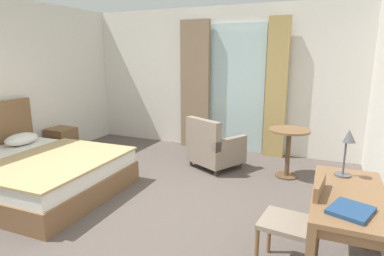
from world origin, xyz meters
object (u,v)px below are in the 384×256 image
object	(u,v)px
armchair_by_window	(214,148)
closed_book	(351,210)
writing_desk	(348,205)
desk_lamp	(348,145)
nightstand	(62,142)
round_cafe_table	(289,142)
bed	(33,172)
desk_chair	(299,220)

from	to	relation	value
armchair_by_window	closed_book	bearing A→B (deg)	-52.30
writing_desk	desk_lamp	world-z (taller)	desk_lamp
nightstand	round_cafe_table	bearing A→B (deg)	8.72
nightstand	writing_desk	xyz separation A→B (m)	(4.62, -1.57, 0.40)
bed	desk_chair	bearing A→B (deg)	-5.56
nightstand	desk_lamp	bearing A→B (deg)	-14.69
nightstand	desk_chair	world-z (taller)	desk_chair
nightstand	writing_desk	bearing A→B (deg)	-18.71
bed	closed_book	bearing A→B (deg)	-8.68
nightstand	round_cafe_table	xyz separation A→B (m)	(3.90, 0.60, 0.28)
desk_chair	round_cafe_table	world-z (taller)	desk_chair
bed	round_cafe_table	distance (m)	3.63
desk_chair	closed_book	size ratio (longest dim) A/B	3.01
desk_lamp	armchair_by_window	size ratio (longest dim) A/B	0.46
desk_chair	desk_lamp	xyz separation A→B (m)	(0.32, 0.46, 0.56)
desk_lamp	closed_book	distance (m)	0.76
desk_lamp	closed_book	bearing A→B (deg)	-87.73
desk_lamp	round_cafe_table	distance (m)	2.00
armchair_by_window	desk_chair	bearing A→B (deg)	-54.96
desk_lamp	closed_book	size ratio (longest dim) A/B	1.52
closed_book	bed	bearing A→B (deg)	-168.69
bed	writing_desk	distance (m)	3.82
desk_lamp	armchair_by_window	xyz separation A→B (m)	(-1.85, 1.73, -0.71)
nightstand	armchair_by_window	bearing A→B (deg)	10.84
nightstand	closed_book	world-z (taller)	closed_book
closed_book	round_cafe_table	xyz separation A→B (m)	(-0.72, 2.50, -0.23)
armchair_by_window	desk_lamp	bearing A→B (deg)	-43.04
writing_desk	round_cafe_table	world-z (taller)	writing_desk
desk_chair	armchair_by_window	bearing A→B (deg)	125.04
armchair_by_window	round_cafe_table	distance (m)	1.17
armchair_by_window	writing_desk	bearing A→B (deg)	-48.00
armchair_by_window	round_cafe_table	bearing A→B (deg)	3.61
bed	nightstand	world-z (taller)	bed
writing_desk	desk_chair	xyz separation A→B (m)	(-0.35, -0.10, -0.16)
bed	nightstand	distance (m)	1.56
bed	desk_lamp	distance (m)	3.85
writing_desk	desk_lamp	size ratio (longest dim) A/B	2.74
bed	desk_chair	distance (m)	3.47
writing_desk	armchair_by_window	world-z (taller)	armchair_by_window
writing_desk	round_cafe_table	bearing A→B (deg)	108.58
writing_desk	round_cafe_table	xyz separation A→B (m)	(-0.73, 2.16, -0.12)
desk_chair	desk_lamp	distance (m)	0.79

